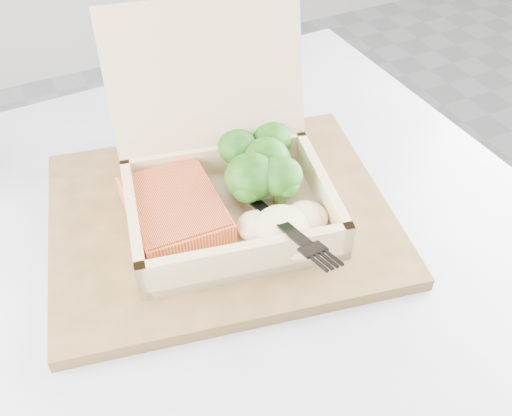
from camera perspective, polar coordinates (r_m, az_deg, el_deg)
name	(u,v)px	position (r m, az deg, el deg)	size (l,w,h in m)	color
cafe_table	(225,357)	(0.72, -3.07, -14.67)	(0.77, 0.77, 0.71)	black
serving_tray	(221,217)	(0.61, -3.54, -0.86)	(0.35, 0.28, 0.02)	brown
takeout_container	(223,167)	(0.58, -3.37, 4.13)	(0.24, 0.24, 0.19)	tan
salmon_fillet	(175,209)	(0.58, -8.15, -0.14)	(0.09, 0.12, 0.02)	orange
broccoli_pile	(267,163)	(0.61, 1.06, 4.52)	(0.13, 0.13, 0.05)	#296C18
mashed_potatoes	(282,226)	(0.55, 2.61, -1.84)	(0.09, 0.08, 0.03)	beige
plastic_fork	(269,209)	(0.55, 1.35, -0.10)	(0.02, 0.15, 0.03)	black
receipt	(184,111)	(0.77, -7.26, 9.59)	(0.07, 0.14, 0.00)	silver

